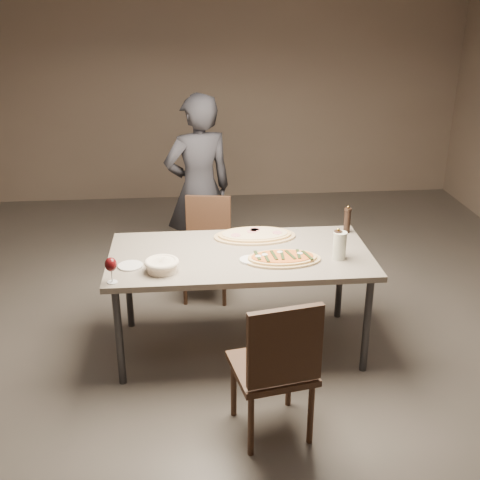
{
  "coord_description": "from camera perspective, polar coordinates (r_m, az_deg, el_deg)",
  "views": [
    {
      "loc": [
        -0.34,
        -3.77,
        2.44
      ],
      "look_at": [
        0.0,
        0.0,
        0.85
      ],
      "focal_mm": 45.0,
      "sensor_mm": 36.0,
      "label": 1
    }
  ],
  "objects": [
    {
      "name": "room",
      "position": [
        3.92,
        0.0,
        7.43
      ],
      "size": [
        7.0,
        7.0,
        7.0
      ],
      "color": "#58524C",
      "rests_on": "ground"
    },
    {
      "name": "bread_basket",
      "position": [
        3.9,
        -7.42,
        -2.32
      ],
      "size": [
        0.22,
        0.22,
        0.08
      ],
      "rotation": [
        0.0,
        0.0,
        -0.26
      ],
      "color": "beige",
      "rests_on": "dining_table"
    },
    {
      "name": "chair_far",
      "position": [
        5.06,
        -3.11,
        -0.14
      ],
      "size": [
        0.46,
        0.46,
        0.84
      ],
      "rotation": [
        0.0,
        0.0,
        2.98
      ],
      "color": "#3B2519",
      "rests_on": "ground"
    },
    {
      "name": "diner",
      "position": [
        5.22,
        -3.92,
        4.78
      ],
      "size": [
        0.7,
        0.57,
        1.66
      ],
      "primitive_type": "imported",
      "rotation": [
        0.0,
        0.0,
        3.47
      ],
      "color": "black",
      "rests_on": "ground"
    },
    {
      "name": "oil_dish",
      "position": [
        4.02,
        0.93,
        -1.91
      ],
      "size": [
        0.14,
        0.14,
        0.02
      ],
      "rotation": [
        0.0,
        0.0,
        0.07
      ],
      "color": "white",
      "rests_on": "dining_table"
    },
    {
      "name": "pepper_mill_left",
      "position": [
        4.54,
        10.14,
        1.9
      ],
      "size": [
        0.05,
        0.05,
        0.21
      ],
      "rotation": [
        0.0,
        0.0,
        0.24
      ],
      "color": "black",
      "rests_on": "dining_table"
    },
    {
      "name": "ham_pizza",
      "position": [
        4.41,
        1.41,
        0.45
      ],
      "size": [
        0.6,
        0.33,
        0.04
      ],
      "rotation": [
        0.0,
        0.0,
        0.2
      ],
      "color": "tan",
      "rests_on": "dining_table"
    },
    {
      "name": "zucchini_pizza",
      "position": [
        4.04,
        4.02,
        -1.74
      ],
      "size": [
        0.52,
        0.29,
        0.05
      ],
      "rotation": [
        0.0,
        0.0,
        -0.09
      ],
      "color": "tan",
      "rests_on": "dining_table"
    },
    {
      "name": "dining_table",
      "position": [
        4.17,
        0.0,
        -1.99
      ],
      "size": [
        1.8,
        0.9,
        0.75
      ],
      "color": "gray",
      "rests_on": "ground"
    },
    {
      "name": "wine_glass",
      "position": [
        3.77,
        -12.14,
        -2.36
      ],
      "size": [
        0.08,
        0.08,
        0.17
      ],
      "rotation": [
        0.0,
        0.0,
        -0.38
      ],
      "color": "silver",
      "rests_on": "dining_table"
    },
    {
      "name": "side_plate",
      "position": [
        4.01,
        -10.35,
        -2.41
      ],
      "size": [
        0.16,
        0.16,
        0.01
      ],
      "rotation": [
        0.0,
        0.0,
        -0.25
      ],
      "color": "white",
      "rests_on": "dining_table"
    },
    {
      "name": "chair_near",
      "position": [
        3.41,
        3.54,
        -11.59
      ],
      "size": [
        0.51,
        0.51,
        0.92
      ],
      "rotation": [
        0.0,
        0.0,
        0.19
      ],
      "color": "#3B2519",
      "rests_on": "ground"
    },
    {
      "name": "carafe",
      "position": [
        4.09,
        9.42,
        -0.51
      ],
      "size": [
        0.09,
        0.09,
        0.19
      ],
      "rotation": [
        0.0,
        0.0,
        0.36
      ],
      "color": "silver",
      "rests_on": "dining_table"
    },
    {
      "name": "pepper_mill_right",
      "position": [
        4.09,
        9.22,
        -0.37
      ],
      "size": [
        0.06,
        0.06,
        0.22
      ],
      "rotation": [
        0.0,
        0.0,
        0.16
      ],
      "color": "black",
      "rests_on": "dining_table"
    }
  ]
}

